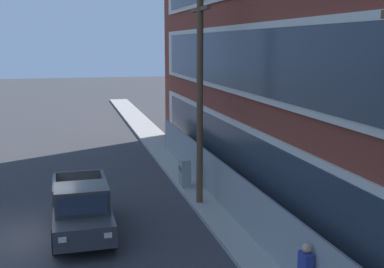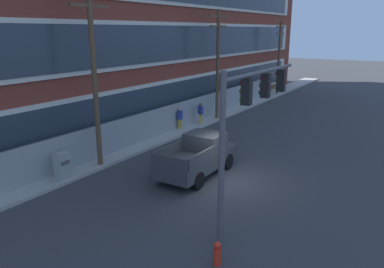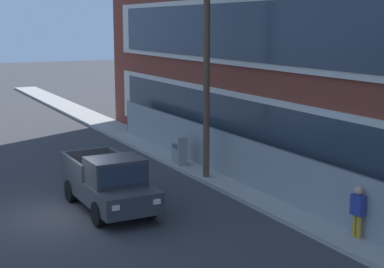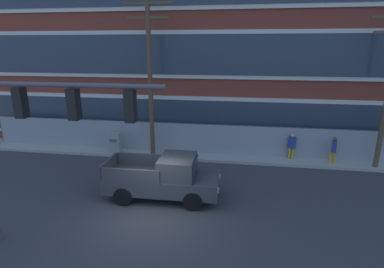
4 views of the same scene
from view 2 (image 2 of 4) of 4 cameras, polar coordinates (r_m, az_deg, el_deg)
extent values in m
plane|color=#38383A|center=(17.85, 4.84, -7.12)|extent=(160.00, 160.00, 0.00)
cube|color=#9E9B93|center=(21.66, -11.50, -3.01)|extent=(80.00, 2.00, 0.16)
cube|color=beige|center=(27.48, -2.10, 5.64)|extent=(45.20, 0.10, 2.78)
cube|color=#2D3844|center=(27.45, -1.99, 5.63)|extent=(43.24, 0.06, 2.32)
cube|color=beige|center=(27.08, -2.18, 13.72)|extent=(45.20, 0.10, 2.78)
cube|color=#2D3844|center=(27.05, -2.07, 13.72)|extent=(43.24, 0.06, 2.32)
cube|color=gray|center=(24.87, -4.47, 1.86)|extent=(34.33, 0.04, 1.97)
cylinder|color=#4C4C51|center=(39.69, 10.66, 6.81)|extent=(0.06, 0.06, 1.97)
cylinder|color=#4C4C51|center=(24.66, -4.52, 4.09)|extent=(34.33, 0.05, 0.05)
cylinder|color=#4C4C51|center=(11.76, 4.53, -4.41)|extent=(0.20, 0.20, 5.72)
cylinder|color=#4C4C51|center=(13.89, 10.75, 9.33)|extent=(6.07, 0.14, 0.14)
cube|color=black|center=(12.73, 8.33, 6.39)|extent=(0.28, 0.32, 0.90)
cylinder|color=#4B0807|center=(12.77, 7.64, 7.71)|extent=(0.04, 0.18, 0.18)
cylinder|color=#503E08|center=(12.81, 7.59, 6.47)|extent=(0.04, 0.18, 0.18)
cylinder|color=green|center=(12.85, 7.55, 5.23)|extent=(0.04, 0.18, 0.18)
cube|color=black|center=(14.27, 11.16, 7.24)|extent=(0.28, 0.32, 0.90)
cylinder|color=red|center=(14.30, 10.54, 8.42)|extent=(0.04, 0.18, 0.18)
cylinder|color=#503E08|center=(14.34, 10.48, 7.31)|extent=(0.04, 0.18, 0.18)
cylinder|color=#0A4011|center=(14.38, 10.43, 6.21)|extent=(0.04, 0.18, 0.18)
cube|color=black|center=(15.84, 13.44, 7.92)|extent=(0.28, 0.32, 0.90)
cylinder|color=#4B0807|center=(15.87, 12.88, 8.98)|extent=(0.04, 0.18, 0.18)
cylinder|color=#503E08|center=(15.90, 12.82, 7.98)|extent=(0.04, 0.18, 0.18)
cylinder|color=green|center=(15.94, 12.76, 6.99)|extent=(0.04, 0.18, 0.18)
cube|color=#383A3D|center=(18.26, 0.89, -4.00)|extent=(4.96, 2.00, 0.70)
cube|color=#383A3D|center=(18.59, 2.00, -1.13)|extent=(1.50, 1.80, 0.85)
cube|color=#283342|center=(19.23, 3.13, -0.58)|extent=(0.08, 1.59, 0.64)
cube|color=#383A3D|center=(17.65, -3.49, -2.57)|extent=(2.47, 0.15, 0.56)
cube|color=#383A3D|center=(16.72, 1.62, -3.60)|extent=(2.47, 0.15, 0.56)
cube|color=#383A3D|center=(16.14, -3.55, -4.35)|extent=(0.12, 1.86, 0.56)
cylinder|color=black|center=(20.01, 0.89, -3.28)|extent=(0.80, 0.27, 0.80)
cylinder|color=black|center=(19.21, 5.45, -4.17)|extent=(0.80, 0.27, 0.80)
cylinder|color=black|center=(17.69, -4.08, -5.92)|extent=(0.80, 0.27, 0.80)
cylinder|color=black|center=(16.78, 0.89, -7.11)|extent=(0.80, 0.27, 0.80)
cube|color=white|center=(20.60, 2.84, -1.41)|extent=(0.06, 0.24, 0.16)
cube|color=white|center=(20.01, 6.24, -2.00)|extent=(0.06, 0.24, 0.16)
cylinder|color=brown|center=(19.01, -14.63, 8.14)|extent=(0.26, 0.26, 9.15)
cube|color=brown|center=(18.89, -15.37, 18.33)|extent=(2.34, 0.14, 0.14)
cylinder|color=brown|center=(29.00, 3.94, 10.20)|extent=(0.26, 0.26, 8.32)
cube|color=brown|center=(28.89, 4.08, 17.45)|extent=(2.74, 0.14, 0.14)
cube|color=brown|center=(28.87, 4.05, 16.07)|extent=(2.33, 0.14, 0.14)
cylinder|color=brown|center=(41.63, 13.09, 11.04)|extent=(0.26, 0.26, 7.68)
cube|color=brown|center=(41.52, 13.38, 15.63)|extent=(2.36, 0.14, 0.14)
cube|color=brown|center=(41.53, 13.32, 14.67)|extent=(2.00, 0.14, 0.14)
cube|color=#939993|center=(18.36, -19.09, -4.88)|extent=(0.70, 0.44, 1.44)
cube|color=#515151|center=(18.10, -18.71, -4.17)|extent=(0.49, 0.02, 0.20)
cylinder|color=#B7932D|center=(26.16, -1.96, 1.32)|extent=(0.14, 0.14, 0.85)
cylinder|color=#B7932D|center=(26.30, -1.74, 1.40)|extent=(0.14, 0.14, 0.85)
cube|color=navy|center=(26.06, -1.86, 2.91)|extent=(0.41, 0.26, 0.60)
sphere|color=tan|center=(25.97, -1.87, 3.81)|extent=(0.24, 0.24, 0.24)
cylinder|color=#B7932D|center=(27.76, 1.19, 2.17)|extent=(0.14, 0.14, 0.85)
cylinder|color=#B7932D|center=(27.91, 1.39, 2.24)|extent=(0.14, 0.14, 0.85)
cube|color=navy|center=(27.68, 1.30, 3.67)|extent=(0.35, 0.45, 0.60)
sphere|color=brown|center=(27.60, 1.31, 4.52)|extent=(0.24, 0.24, 0.24)
cylinder|color=red|center=(11.89, 3.86, -18.09)|extent=(0.24, 0.24, 0.58)
sphere|color=red|center=(11.68, 3.90, -16.54)|extent=(0.22, 0.22, 0.22)
camera|label=1|loc=(32.45, 17.50, 14.54)|focal=45.00mm
camera|label=3|loc=(33.36, 28.78, 12.79)|focal=55.00mm
camera|label=4|loc=(18.00, 41.90, 10.44)|focal=28.00mm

